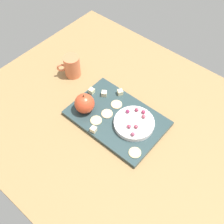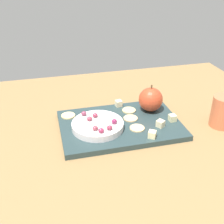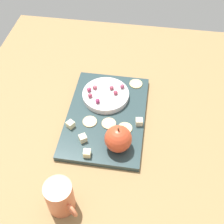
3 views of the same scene
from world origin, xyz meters
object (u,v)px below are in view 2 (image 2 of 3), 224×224
at_px(cheese_cube_0, 160,124).
at_px(grape_2, 114,121).
at_px(cheese_cube_3, 172,118).
at_px(grape_6, 95,128).
at_px(apple_whole, 151,99).
at_px(grape_3, 90,119).
at_px(cracker_1, 137,128).
at_px(grape_5, 84,113).
at_px(cup, 223,111).
at_px(cracker_2, 129,110).
at_px(cracker_3, 68,116).
at_px(cheese_cube_2, 152,134).
at_px(grape_1, 101,130).
at_px(serving_dish, 98,125).
at_px(platter, 120,125).
at_px(grape_4, 110,128).
at_px(cracker_0, 131,118).
at_px(cheese_cube_1, 117,104).
at_px(grape_0, 95,115).

height_order(cheese_cube_0, grape_2, grape_2).
height_order(cheese_cube_3, grape_6, grape_6).
height_order(apple_whole, cheese_cube_3, apple_whole).
distance_m(apple_whole, grape_2, 0.17).
xyz_separation_m(apple_whole, grape_6, (0.21, 0.11, -0.01)).
relative_size(grape_3, grape_6, 1.00).
relative_size(cracker_1, grape_2, 2.75).
height_order(grape_5, cup, cup).
bearing_deg(grape_5, apple_whole, -175.68).
height_order(cheese_cube_0, cracker_2, cheese_cube_0).
bearing_deg(cracker_1, cracker_2, -94.62).
bearing_deg(cracker_3, grape_6, 115.17).
distance_m(cheese_cube_0, cheese_cube_2, 0.07).
relative_size(cheese_cube_2, grape_6, 1.28).
height_order(grape_2, cup, cup).
height_order(grape_5, grape_6, same).
bearing_deg(grape_2, cup, 174.57).
xyz_separation_m(cracker_2, grape_1, (0.12, 0.14, 0.02)).
bearing_deg(apple_whole, grape_3, 13.61).
bearing_deg(serving_dish, platter, -169.44).
height_order(cracker_3, grape_4, grape_4).
bearing_deg(cheese_cube_2, cracker_0, -76.36).
relative_size(serving_dish, apple_whole, 1.96).
height_order(cheese_cube_2, cracker_0, cheese_cube_2).
bearing_deg(cheese_cube_0, serving_dish, -11.54).
height_order(serving_dish, cheese_cube_0, same).
relative_size(cracker_1, grape_6, 2.75).
bearing_deg(grape_5, cheese_cube_0, 157.78).
distance_m(cracker_2, grape_3, 0.16).
bearing_deg(cracker_2, cheese_cube_0, 117.93).
relative_size(apple_whole, cracker_3, 1.77).
distance_m(cheese_cube_1, grape_3, 0.16).
distance_m(apple_whole, cheese_cube_1, 0.12).
bearing_deg(cheese_cube_0, cup, 176.34).
height_order(cheese_cube_1, grape_6, grape_6).
height_order(grape_0, cup, cup).
height_order(serving_dish, grape_1, grape_1).
bearing_deg(cracker_2, grape_4, 52.56).
distance_m(serving_dish, grape_3, 0.03).
bearing_deg(cheese_cube_3, cracker_3, -19.23).
height_order(platter, cracker_2, cracker_2).
bearing_deg(platter, apple_whole, -155.35).
bearing_deg(cheese_cube_3, grape_3, -6.97).
bearing_deg(serving_dish, apple_whole, -160.47).
distance_m(apple_whole, grape_3, 0.22).
xyz_separation_m(grape_0, grape_5, (0.03, -0.02, 0.00)).
bearing_deg(cracker_1, cheese_cube_2, 115.63).
bearing_deg(cheese_cube_2, cracker_2, -84.14).
bearing_deg(grape_0, apple_whole, -169.68).
bearing_deg(cracker_1, grape_0, -29.63).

